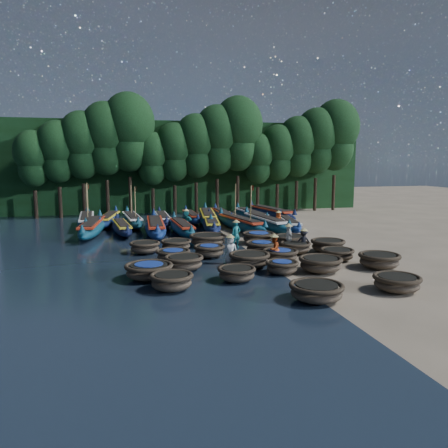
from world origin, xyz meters
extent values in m
plane|color=gray|center=(0.00, 0.00, 0.00)|extent=(120.00, 120.00, 0.00)
cube|color=black|center=(0.00, 23.50, 5.00)|extent=(40.00, 3.00, 10.00)
ellipsoid|color=#4C3E2F|center=(-0.18, -10.21, 0.34)|extent=(2.52, 2.52, 0.67)
torus|color=#342A1E|center=(-0.18, -10.21, 0.65)|extent=(2.27, 2.27, 0.20)
cylinder|color=black|center=(-0.18, -10.21, 0.69)|extent=(1.73, 1.73, 0.06)
ellipsoid|color=#4C3E2F|center=(3.84, -9.80, 0.32)|extent=(2.55, 2.55, 0.65)
torus|color=#342A1E|center=(3.84, -9.80, 0.63)|extent=(2.09, 2.09, 0.20)
cylinder|color=black|center=(3.84, -9.80, 0.67)|extent=(1.59, 1.59, 0.06)
ellipsoid|color=#4C3E2F|center=(-5.78, -7.33, 0.34)|extent=(2.12, 2.12, 0.69)
torus|color=#342A1E|center=(-5.78, -7.33, 0.67)|extent=(1.96, 1.96, 0.21)
cylinder|color=black|center=(-5.78, -7.33, 0.71)|extent=(1.47, 1.47, 0.06)
ellipsoid|color=#4C3E2F|center=(-2.58, -6.56, 0.31)|extent=(2.19, 2.19, 0.62)
torus|color=#342A1E|center=(-2.58, -6.56, 0.60)|extent=(1.85, 1.85, 0.19)
cylinder|color=black|center=(-2.58, -6.56, 0.63)|extent=(1.40, 1.40, 0.06)
ellipsoid|color=#4C3E2F|center=(0.02, -5.78, 0.30)|extent=(2.00, 2.00, 0.59)
torus|color=#342A1E|center=(0.02, -5.78, 0.58)|extent=(1.70, 1.70, 0.18)
cylinder|color=black|center=(0.02, -5.78, 0.61)|extent=(1.27, 1.27, 0.05)
cylinder|color=navy|center=(0.02, -5.78, 0.65)|extent=(0.98, 0.98, 0.04)
ellipsoid|color=#4C3E2F|center=(2.08, -5.92, 0.35)|extent=(2.22, 2.22, 0.71)
torus|color=#342A1E|center=(2.08, -5.92, 0.69)|extent=(2.26, 2.26, 0.21)
cylinder|color=black|center=(2.08, -5.92, 0.73)|extent=(1.72, 1.72, 0.06)
ellipsoid|color=#4C3E2F|center=(5.49, -5.91, 0.36)|extent=(2.45, 2.45, 0.72)
torus|color=#342A1E|center=(5.49, -5.91, 0.70)|extent=(2.22, 2.22, 0.22)
cylinder|color=black|center=(5.49, -5.91, 0.74)|extent=(1.68, 1.68, 0.07)
ellipsoid|color=#4C3E2F|center=(-6.63, -5.24, 0.35)|extent=(2.27, 2.27, 0.69)
torus|color=#342A1E|center=(-6.63, -5.24, 0.67)|extent=(2.37, 2.37, 0.21)
cylinder|color=black|center=(-6.63, -5.24, 0.71)|extent=(1.81, 1.81, 0.06)
cylinder|color=navy|center=(-6.63, -5.24, 0.75)|extent=(1.39, 1.39, 0.04)
ellipsoid|color=#4C3E2F|center=(-4.73, -3.91, 0.35)|extent=(2.14, 2.14, 0.70)
torus|color=#342A1E|center=(-4.73, -3.91, 0.68)|extent=(2.08, 2.08, 0.21)
cylinder|color=black|center=(-4.73, -3.91, 0.72)|extent=(1.57, 1.57, 0.06)
ellipsoid|color=#4C3E2F|center=(-1.21, -4.12, 0.36)|extent=(2.50, 2.50, 0.72)
torus|color=#342A1E|center=(-1.21, -4.12, 0.69)|extent=(2.25, 2.25, 0.22)
cylinder|color=black|center=(-1.21, -4.12, 0.74)|extent=(1.70, 1.70, 0.07)
ellipsoid|color=#4C3E2F|center=(0.87, -3.26, 0.32)|extent=(2.03, 2.03, 0.64)
torus|color=#342A1E|center=(0.87, -3.26, 0.62)|extent=(2.06, 2.06, 0.19)
cylinder|color=black|center=(0.87, -3.26, 0.65)|extent=(1.57, 1.57, 0.06)
cylinder|color=navy|center=(0.87, -3.26, 0.69)|extent=(1.21, 1.21, 0.04)
ellipsoid|color=#4C3E2F|center=(4.21, -3.66, 0.30)|extent=(1.99, 1.99, 0.61)
torus|color=#342A1E|center=(4.21, -3.66, 0.59)|extent=(1.95, 1.95, 0.18)
cylinder|color=black|center=(4.21, -3.66, 0.63)|extent=(1.48, 1.48, 0.06)
ellipsoid|color=#4C3E2F|center=(-5.05, -1.81, 0.31)|extent=(2.20, 2.20, 0.62)
torus|color=#342A1E|center=(-5.05, -1.81, 0.60)|extent=(1.98, 1.98, 0.19)
cylinder|color=black|center=(-5.05, -1.81, 0.64)|extent=(1.50, 1.50, 0.06)
cylinder|color=navy|center=(-5.05, -1.81, 0.68)|extent=(1.15, 1.15, 0.04)
ellipsoid|color=#4C3E2F|center=(-2.82, -1.16, 0.33)|extent=(2.14, 2.14, 0.66)
torus|color=#342A1E|center=(-2.82, -1.16, 0.64)|extent=(1.88, 1.88, 0.20)
cylinder|color=black|center=(-2.82, -1.16, 0.68)|extent=(1.41, 1.41, 0.06)
cylinder|color=navy|center=(-2.82, -1.16, 0.72)|extent=(1.09, 1.09, 0.04)
ellipsoid|color=#4C3E2F|center=(0.45, -1.18, 0.36)|extent=(2.39, 2.39, 0.72)
torus|color=#342A1E|center=(0.45, -1.18, 0.70)|extent=(2.02, 2.02, 0.22)
cylinder|color=black|center=(0.45, -1.18, 0.74)|extent=(1.51, 1.51, 0.07)
cylinder|color=navy|center=(0.45, -1.18, 0.79)|extent=(1.16, 1.16, 0.04)
ellipsoid|color=#4C3E2F|center=(2.57, -1.41, 0.33)|extent=(2.11, 2.11, 0.65)
torus|color=#342A1E|center=(2.57, -1.41, 0.63)|extent=(1.93, 1.93, 0.20)
cylinder|color=black|center=(2.57, -1.41, 0.67)|extent=(1.46, 1.46, 0.06)
ellipsoid|color=#4C3E2F|center=(4.69, -1.56, 0.37)|extent=(2.56, 2.56, 0.74)
torus|color=#342A1E|center=(4.69, -1.56, 0.71)|extent=(2.16, 2.16, 0.22)
cylinder|color=black|center=(4.69, -1.56, 0.76)|extent=(1.63, 1.63, 0.07)
ellipsoid|color=#4C3E2F|center=(-6.48, 0.87, 0.32)|extent=(2.12, 2.12, 0.65)
torus|color=#342A1E|center=(-6.48, 0.87, 0.63)|extent=(1.91, 1.91, 0.20)
cylinder|color=black|center=(-6.48, 0.87, 0.67)|extent=(1.44, 1.44, 0.06)
ellipsoid|color=#4C3E2F|center=(-4.50, 1.22, 0.32)|extent=(2.22, 2.22, 0.63)
torus|color=#342A1E|center=(-4.50, 1.22, 0.61)|extent=(1.96, 1.96, 0.19)
cylinder|color=black|center=(-4.50, 1.22, 0.65)|extent=(1.48, 1.48, 0.06)
ellipsoid|color=#4C3E2F|center=(-2.24, 2.15, 0.37)|extent=(2.56, 2.56, 0.73)
torus|color=#342A1E|center=(-2.24, 2.15, 0.71)|extent=(2.47, 2.47, 0.22)
cylinder|color=black|center=(-2.24, 2.15, 0.75)|extent=(1.88, 1.88, 0.07)
ellipsoid|color=#4C3E2F|center=(1.40, 2.35, 0.35)|extent=(2.59, 2.59, 0.69)
torus|color=#342A1E|center=(1.40, 2.35, 0.67)|extent=(2.30, 2.30, 0.21)
cylinder|color=black|center=(1.40, 2.35, 0.71)|extent=(1.75, 1.75, 0.06)
cylinder|color=navy|center=(1.40, 2.35, 0.75)|extent=(1.35, 1.35, 0.04)
ellipsoid|color=#4C3E2F|center=(3.08, 0.73, 0.35)|extent=(2.18, 2.18, 0.69)
torus|color=#342A1E|center=(3.08, 0.73, 0.67)|extent=(2.17, 2.17, 0.21)
cylinder|color=black|center=(3.08, 0.73, 0.71)|extent=(1.64, 1.64, 0.06)
ellipsoid|color=navy|center=(-10.03, 8.60, 0.55)|extent=(2.41, 8.89, 1.10)
cone|color=navy|center=(-9.62, 12.86, 1.26)|extent=(0.48, 0.48, 0.66)
cone|color=navy|center=(-10.44, 4.34, 1.21)|extent=(0.48, 0.48, 0.55)
cube|color=#AF2C15|center=(-10.03, 8.60, 1.01)|extent=(1.80, 6.88, 0.13)
cube|color=black|center=(-10.03, 8.60, 1.10)|extent=(1.42, 5.98, 0.11)
ellipsoid|color=#0F133A|center=(-7.82, 8.78, 0.45)|extent=(2.08, 7.26, 0.89)
cone|color=#0F133A|center=(-8.21, 12.25, 1.03)|extent=(0.39, 0.39, 0.54)
cone|color=#0F133A|center=(-7.43, 5.32, 0.98)|extent=(0.39, 0.39, 0.45)
cube|color=gold|center=(-7.82, 8.78, 0.82)|extent=(1.55, 5.62, 0.11)
cube|color=black|center=(-7.82, 8.78, 0.89)|extent=(1.23, 4.88, 0.09)
ellipsoid|color=navy|center=(-5.27, 7.60, 0.56)|extent=(2.01, 8.95, 1.11)
cone|color=navy|center=(-5.07, 11.93, 1.28)|extent=(0.49, 0.49, 0.67)
cone|color=navy|center=(-5.47, 3.28, 1.22)|extent=(0.49, 0.49, 0.56)
cube|color=#AF2C15|center=(-5.27, 7.60, 1.02)|extent=(1.48, 6.93, 0.13)
cube|color=black|center=(-5.27, 7.60, 1.11)|extent=(1.14, 6.03, 0.11)
ellipsoid|color=navy|center=(-3.25, 7.42, 0.49)|extent=(1.70, 7.82, 0.97)
cone|color=navy|center=(-3.40, 11.21, 1.12)|extent=(0.43, 0.43, 0.58)
cone|color=navy|center=(-3.10, 3.63, 1.07)|extent=(0.43, 0.43, 0.49)
cube|color=#AF2C15|center=(-3.25, 7.42, 0.89)|extent=(1.26, 6.06, 0.12)
cube|color=black|center=(-3.25, 7.42, 0.97)|extent=(0.96, 5.27, 0.10)
ellipsoid|color=#0F133A|center=(-0.64, 8.59, 0.50)|extent=(2.64, 8.11, 1.00)
cone|color=#0F133A|center=(-0.05, 12.44, 1.15)|extent=(0.44, 0.44, 0.60)
cone|color=#0F133A|center=(-1.23, 4.75, 1.10)|extent=(0.44, 0.44, 0.50)
cube|color=gold|center=(-0.64, 8.59, 0.92)|extent=(1.98, 6.28, 0.12)
cube|color=black|center=(-0.64, 8.59, 1.00)|extent=(1.59, 5.45, 0.10)
ellipsoid|color=navy|center=(1.69, 8.01, 0.54)|extent=(2.94, 8.82, 1.09)
cone|color=navy|center=(1.01, 12.18, 1.25)|extent=(0.48, 0.48, 0.65)
cone|color=navy|center=(2.37, 3.83, 1.19)|extent=(0.48, 0.48, 0.54)
cube|color=#AF2C15|center=(1.69, 8.01, 1.00)|extent=(2.21, 6.83, 0.13)
cube|color=black|center=(1.69, 8.01, 1.09)|extent=(1.78, 5.92, 0.11)
cylinder|color=#997F4C|center=(1.59, 9.31, 2.28)|extent=(0.08, 0.26, 3.04)
cylinder|color=#997F4C|center=(2.06, 6.42, 2.28)|extent=(0.08, 0.26, 3.04)
plane|color=red|center=(2.22, 6.44, 3.60)|extent=(0.00, 0.38, 0.38)
ellipsoid|color=navy|center=(3.82, 7.95, 0.55)|extent=(2.35, 8.94, 1.10)
cone|color=navy|center=(3.44, 12.25, 1.27)|extent=(0.49, 0.49, 0.66)
cone|color=navy|center=(4.19, 3.66, 1.22)|extent=(0.49, 0.49, 0.55)
cube|color=silver|center=(3.82, 7.95, 1.02)|extent=(1.75, 6.93, 0.13)
cube|color=black|center=(3.82, 7.95, 1.10)|extent=(1.38, 6.02, 0.11)
ellipsoid|color=navy|center=(5.74, 7.54, 0.45)|extent=(2.50, 7.37, 0.91)
cone|color=navy|center=(6.33, 11.03, 1.04)|extent=(0.40, 0.40, 0.54)
cone|color=navy|center=(5.15, 4.05, 1.00)|extent=(0.40, 0.40, 0.45)
cube|color=silver|center=(5.74, 7.54, 0.83)|extent=(1.88, 5.70, 0.11)
cube|color=black|center=(5.74, 7.54, 0.91)|extent=(1.51, 4.95, 0.09)
ellipsoid|color=navy|center=(-10.70, 12.56, 0.54)|extent=(2.00, 8.76, 1.09)
cone|color=navy|center=(-10.91, 16.79, 1.25)|extent=(0.48, 0.48, 0.65)
cone|color=navy|center=(-10.49, 8.33, 1.20)|extent=(0.48, 0.48, 0.54)
cube|color=silver|center=(-10.70, 12.56, 1.00)|extent=(1.48, 6.78, 0.13)
cube|color=black|center=(-10.70, 12.56, 1.09)|extent=(1.14, 5.90, 0.11)
cylinder|color=#997F4C|center=(-10.66, 13.86, 2.28)|extent=(0.08, 0.26, 3.04)
cylinder|color=#997F4C|center=(-10.51, 10.94, 2.28)|extent=(0.08, 0.26, 3.04)
plane|color=red|center=(-10.35, 10.94, 3.61)|extent=(0.00, 0.38, 0.38)
ellipsoid|color=navy|center=(-8.90, 13.47, 0.49)|extent=(2.62, 8.00, 0.98)
cone|color=navy|center=(-8.31, 17.26, 1.13)|extent=(0.43, 0.43, 0.59)
cone|color=navy|center=(-9.50, 9.68, 1.08)|extent=(0.43, 0.43, 0.49)
cube|color=gold|center=(-8.90, 13.47, 0.91)|extent=(1.97, 6.19, 0.12)
cube|color=black|center=(-8.90, 13.47, 0.98)|extent=(1.58, 5.37, 0.10)
ellipsoid|color=navy|center=(-6.90, 12.60, 0.51)|extent=(2.21, 8.23, 1.02)
cone|color=navy|center=(-7.26, 16.55, 1.17)|extent=(0.45, 0.45, 0.61)
cone|color=navy|center=(-6.53, 8.66, 1.12)|extent=(0.45, 0.45, 0.51)
cube|color=silver|center=(-6.90, 12.60, 0.93)|extent=(1.64, 6.37, 0.12)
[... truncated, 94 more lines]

